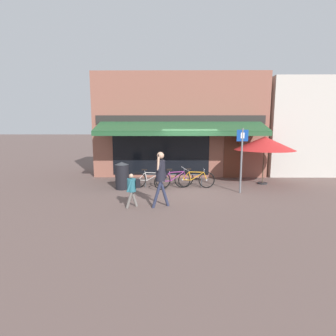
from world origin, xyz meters
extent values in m
plane|color=brown|center=(0.00, 0.00, 0.00)|extent=(160.00, 160.00, 0.00)
cube|color=#8E5647|center=(-0.38, 3.98, 2.66)|extent=(8.96, 3.00, 5.33)
cube|color=black|center=(-1.37, 2.46, 1.25)|extent=(4.93, 0.04, 2.20)
cube|color=#5B2D1E|center=(2.31, 2.46, 1.05)|extent=(0.90, 0.04, 2.10)
cube|color=#282623|center=(-0.38, 2.46, 2.94)|extent=(8.51, 0.06, 0.44)
cube|color=#23512D|center=(-0.38, 1.67, 2.62)|extent=(8.06, 1.62, 0.50)
cube|color=#23512D|center=(-0.38, 0.87, 2.29)|extent=(8.06, 0.03, 0.20)
cube|color=beige|center=(7.08, 4.48, 2.56)|extent=(5.57, 4.00, 5.12)
cylinder|color=#47494F|center=(-0.74, 0.27, 0.55)|extent=(2.55, 0.04, 0.04)
cylinder|color=#47494F|center=(-1.96, 0.27, 0.28)|extent=(0.04, 0.04, 0.55)
cylinder|color=#47494F|center=(0.48, 0.27, 0.28)|extent=(0.04, 0.04, 0.55)
torus|color=black|center=(-1.19, 0.12, 0.33)|extent=(0.67, 0.13, 0.66)
cylinder|color=#9E9EA3|center=(-1.19, 0.12, 0.33)|extent=(0.07, 0.07, 0.08)
torus|color=black|center=(-2.25, 0.17, 0.33)|extent=(0.67, 0.13, 0.66)
cylinder|color=#9E9EA3|center=(-2.25, 0.17, 0.33)|extent=(0.07, 0.07, 0.08)
cylinder|color=#BCB7B2|center=(-1.60, 0.15, 0.48)|extent=(0.59, 0.04, 0.35)
cylinder|color=#BCB7B2|center=(-1.64, 0.17, 0.65)|extent=(0.65, 0.06, 0.05)
cylinder|color=#BCB7B2|center=(-1.92, 0.17, 0.48)|extent=(0.12, 0.08, 0.35)
cylinder|color=#BCB7B2|center=(-2.07, 0.16, 0.32)|extent=(0.37, 0.05, 0.05)
cylinder|color=#BCB7B2|center=(-2.11, 0.17, 0.49)|extent=(0.32, 0.05, 0.35)
cylinder|color=#BCB7B2|center=(-1.25, 0.14, 0.48)|extent=(0.16, 0.08, 0.32)
cylinder|color=#9E9EA3|center=(-1.98, 0.19, 0.70)|extent=(0.06, 0.04, 0.11)
cube|color=black|center=(-1.99, 0.20, 0.77)|extent=(0.24, 0.11, 0.06)
cylinder|color=#9E9EA3|center=(-1.31, 0.16, 0.71)|extent=(0.03, 0.04, 0.14)
cylinder|color=#9E9EA3|center=(-1.31, 0.17, 0.78)|extent=(0.05, 0.52, 0.07)
torus|color=black|center=(-0.20, 0.21, 0.37)|extent=(0.74, 0.45, 0.74)
cylinder|color=#9E9EA3|center=(-0.20, 0.21, 0.37)|extent=(0.09, 0.09, 0.08)
torus|color=black|center=(-1.21, -0.27, 0.37)|extent=(0.74, 0.45, 0.74)
cylinder|color=#9E9EA3|center=(-1.21, -0.27, 0.37)|extent=(0.09, 0.09, 0.08)
cylinder|color=#892D7A|center=(-0.58, 0.00, 0.53)|extent=(0.59, 0.24, 0.39)
cylinder|color=#892D7A|center=(-0.60, -0.04, 0.72)|extent=(0.63, 0.33, 0.05)
cylinder|color=#892D7A|center=(-0.88, -0.14, 0.54)|extent=(0.10, 0.13, 0.39)
cylinder|color=#892D7A|center=(-1.03, -0.18, 0.36)|extent=(0.37, 0.20, 0.05)
cylinder|color=#892D7A|center=(-1.06, -0.23, 0.55)|extent=(0.33, 0.12, 0.38)
cylinder|color=#892D7A|center=(-0.25, 0.16, 0.54)|extent=(0.13, 0.15, 0.36)
cylinder|color=#9E9EA3|center=(-0.92, -0.20, 0.78)|extent=(0.05, 0.06, 0.11)
cube|color=black|center=(-0.93, -0.21, 0.85)|extent=(0.26, 0.20, 0.06)
cylinder|color=#9E9EA3|center=(-0.29, 0.10, 0.78)|extent=(0.04, 0.05, 0.14)
cylinder|color=#9E9EA3|center=(-0.28, 0.09, 0.85)|extent=(0.24, 0.48, 0.10)
torus|color=black|center=(0.68, 0.14, 0.35)|extent=(0.70, 0.12, 0.70)
cylinder|color=#9E9EA3|center=(0.68, 0.14, 0.35)|extent=(0.07, 0.07, 0.07)
torus|color=black|center=(-0.36, 0.18, 0.35)|extent=(0.70, 0.12, 0.70)
cylinder|color=#9E9EA3|center=(-0.36, 0.18, 0.35)|extent=(0.07, 0.07, 0.07)
cylinder|color=orange|center=(0.29, 0.16, 0.50)|extent=(0.58, 0.04, 0.37)
cylinder|color=orange|center=(0.25, 0.18, 0.68)|extent=(0.64, 0.06, 0.05)
cylinder|color=orange|center=(-0.03, 0.18, 0.51)|extent=(0.12, 0.07, 0.37)
cylinder|color=orange|center=(-0.17, 0.17, 0.34)|extent=(0.37, 0.05, 0.05)
cylinder|color=orange|center=(-0.21, 0.18, 0.52)|extent=(0.31, 0.05, 0.36)
cylinder|color=orange|center=(0.62, 0.15, 0.51)|extent=(0.15, 0.07, 0.34)
cylinder|color=#9E9EA3|center=(-0.09, 0.19, 0.74)|extent=(0.06, 0.04, 0.11)
cube|color=black|center=(-0.10, 0.20, 0.81)|extent=(0.24, 0.11, 0.06)
cylinder|color=#9E9EA3|center=(0.57, 0.17, 0.74)|extent=(0.03, 0.04, 0.14)
cylinder|color=#9E9EA3|center=(0.57, 0.18, 0.81)|extent=(0.04, 0.52, 0.06)
cylinder|color=#282D47|center=(-1.31, -2.68, 0.43)|extent=(0.35, 0.13, 0.89)
cylinder|color=#282D47|center=(-1.07, -2.49, 0.43)|extent=(0.35, 0.13, 0.89)
cylinder|color=black|center=(-1.19, -2.59, 1.20)|extent=(0.33, 0.33, 0.68)
sphere|color=tan|center=(-1.19, -2.59, 1.70)|extent=(0.23, 0.23, 0.23)
cylinder|color=black|center=(-1.11, -2.41, 1.20)|extent=(0.29, 0.16, 0.60)
cylinder|color=black|center=(-1.22, -2.77, 1.36)|extent=(0.19, 0.18, 0.29)
cylinder|color=tan|center=(-1.25, -2.77, 1.45)|extent=(0.10, 0.16, 0.45)
cube|color=black|center=(-1.25, -2.73, 1.67)|extent=(0.03, 0.07, 0.14)
cylinder|color=slate|center=(-2.20, -2.74, 0.27)|extent=(0.25, 0.12, 0.56)
cylinder|color=slate|center=(-2.06, -2.56, 0.27)|extent=(0.25, 0.12, 0.56)
cylinder|color=#286675|center=(-2.13, -2.65, 0.74)|extent=(0.32, 0.32, 0.42)
sphere|color=tan|center=(-2.13, -2.65, 1.04)|extent=(0.14, 0.14, 0.14)
cylinder|color=#286675|center=(-2.09, -2.48, 0.74)|extent=(0.21, 0.15, 0.38)
cylinder|color=#286675|center=(-2.17, -2.82, 0.74)|extent=(0.21, 0.15, 0.38)
cube|color=black|center=(-1.92, -2.62, 0.79)|extent=(0.17, 0.26, 0.25)
cylinder|color=black|center=(-2.90, -0.11, 0.52)|extent=(0.57, 0.57, 1.04)
cone|color=#33353A|center=(-2.90, -0.11, 1.09)|extent=(0.58, 0.58, 0.11)
cylinder|color=slate|center=(1.90, -0.72, 1.27)|extent=(0.07, 0.07, 2.55)
cube|color=#14429E|center=(1.90, -0.73, 2.27)|extent=(0.44, 0.02, 0.44)
cube|color=white|center=(1.90, -0.74, 2.27)|extent=(0.14, 0.01, 0.22)
cylinder|color=#4C3D2D|center=(3.37, 0.97, 1.06)|extent=(0.05, 0.05, 2.12)
cone|color=red|center=(3.37, 0.97, 1.87)|extent=(2.68, 2.68, 0.60)
cylinder|color=#262628|center=(3.37, 0.97, 0.03)|extent=(0.44, 0.44, 0.06)
camera|label=1|loc=(-0.87, -10.88, 2.60)|focal=28.00mm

